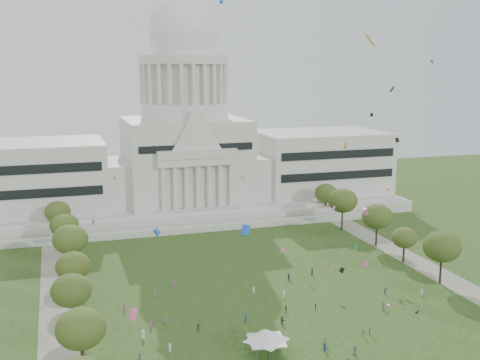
# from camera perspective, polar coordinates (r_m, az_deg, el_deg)

# --- Properties ---
(ground) EXTENTS (400.00, 400.00, 0.00)m
(ground) POSITION_cam_1_polar(r_m,az_deg,el_deg) (126.86, 6.26, -14.48)
(ground) COLOR #294619
(ground) RESTS_ON ground
(capitol) EXTENTS (160.00, 64.50, 91.30)m
(capitol) POSITION_cam_1_polar(r_m,az_deg,el_deg) (225.53, -5.20, 2.73)
(capitol) COLOR beige
(capitol) RESTS_ON ground
(path_left) EXTENTS (8.00, 160.00, 0.04)m
(path_left) POSITION_cam_1_polar(r_m,az_deg,el_deg) (145.26, -16.89, -11.50)
(path_left) COLOR gray
(path_left) RESTS_ON ground
(path_right) EXTENTS (8.00, 160.00, 0.04)m
(path_right) POSITION_cam_1_polar(r_m,az_deg,el_deg) (173.38, 17.02, -7.81)
(path_right) COLOR gray
(path_right) RESTS_ON ground
(row_tree_l_1) EXTENTS (8.86, 8.86, 12.59)m
(row_tree_l_1) POSITION_cam_1_polar(r_m,az_deg,el_deg) (111.44, -14.87, -13.46)
(row_tree_l_1) COLOR black
(row_tree_l_1) RESTS_ON ground
(row_tree_l_2) EXTENTS (8.42, 8.42, 11.97)m
(row_tree_l_2) POSITION_cam_1_polar(r_m,az_deg,el_deg) (130.35, -15.71, -10.06)
(row_tree_l_2) COLOR black
(row_tree_l_2) RESTS_ON ground
(row_tree_r_2) EXTENTS (9.55, 9.55, 13.58)m
(row_tree_r_2) POSITION_cam_1_polar(r_m,az_deg,el_deg) (158.64, 18.62, -6.00)
(row_tree_r_2) COLOR black
(row_tree_r_2) RESTS_ON ground
(row_tree_l_3) EXTENTS (8.12, 8.12, 11.55)m
(row_tree_l_3) POSITION_cam_1_polar(r_m,az_deg,el_deg) (146.13, -15.54, -7.87)
(row_tree_l_3) COLOR black
(row_tree_l_3) RESTS_ON ground
(row_tree_r_3) EXTENTS (7.01, 7.01, 9.98)m
(row_tree_r_3) POSITION_cam_1_polar(r_m,az_deg,el_deg) (172.92, 15.33, -5.31)
(row_tree_r_3) COLOR black
(row_tree_r_3) RESTS_ON ground
(row_tree_l_4) EXTENTS (9.29, 9.29, 13.21)m
(row_tree_l_4) POSITION_cam_1_polar(r_m,az_deg,el_deg) (163.46, -15.80, -5.44)
(row_tree_l_4) COLOR black
(row_tree_l_4) RESTS_ON ground
(row_tree_r_4) EXTENTS (9.19, 9.19, 13.06)m
(row_tree_r_4) POSITION_cam_1_polar(r_m,az_deg,el_deg) (185.30, 12.88, -3.41)
(row_tree_r_4) COLOR black
(row_tree_r_4) RESTS_ON ground
(row_tree_l_5) EXTENTS (8.33, 8.33, 11.85)m
(row_tree_l_5) POSITION_cam_1_polar(r_m,az_deg,el_deg) (181.64, -16.32, -4.15)
(row_tree_l_5) COLOR black
(row_tree_l_5) RESTS_ON ground
(row_tree_r_5) EXTENTS (9.82, 9.82, 13.96)m
(row_tree_r_5) POSITION_cam_1_polar(r_m,az_deg,el_deg) (201.73, 9.72, -1.93)
(row_tree_r_5) COLOR black
(row_tree_r_5) RESTS_ON ground
(row_tree_l_6) EXTENTS (8.19, 8.19, 11.64)m
(row_tree_l_6) POSITION_cam_1_polar(r_m,az_deg,el_deg) (199.26, -16.91, -2.90)
(row_tree_l_6) COLOR black
(row_tree_l_6) RESTS_ON ground
(row_tree_r_6) EXTENTS (8.42, 8.42, 11.97)m
(row_tree_r_6) POSITION_cam_1_polar(r_m,az_deg,el_deg) (218.79, 8.16, -1.26)
(row_tree_r_6) COLOR black
(row_tree_r_6) RESTS_ON ground
(event_tent) EXTENTS (10.63, 10.63, 5.23)m
(event_tent) POSITION_cam_1_polar(r_m,az_deg,el_deg) (117.33, 2.53, -14.43)
(event_tent) COLOR #4C4C4C
(event_tent) RESTS_ON ground
(person_0) EXTENTS (0.95, 0.97, 1.68)m
(person_0) POSITION_cam_1_polar(r_m,az_deg,el_deg) (152.11, 16.87, -10.13)
(person_0) COLOR silver
(person_0) RESTS_ON ground
(person_2) EXTENTS (0.88, 0.79, 1.54)m
(person_2) POSITION_cam_1_polar(r_m,az_deg,el_deg) (150.72, 13.64, -10.19)
(person_2) COLOR navy
(person_2) RESTS_ON ground
(person_3) EXTENTS (0.59, 1.07, 1.62)m
(person_3) POSITION_cam_1_polar(r_m,az_deg,el_deg) (128.06, 11.58, -13.99)
(person_3) COLOR #33723F
(person_3) RESTS_ON ground
(person_4) EXTENTS (0.67, 1.14, 1.88)m
(person_4) POSITION_cam_1_polar(r_m,az_deg,el_deg) (136.62, 4.37, -12.09)
(person_4) COLOR #33723F
(person_4) RESTS_ON ground
(person_5) EXTENTS (1.25, 1.86, 1.87)m
(person_5) POSITION_cam_1_polar(r_m,az_deg,el_deg) (131.11, 4.02, -13.11)
(person_5) COLOR #4C4C51
(person_5) RESTS_ON ground
(person_6) EXTENTS (0.71, 0.99, 1.88)m
(person_6) POSITION_cam_1_polar(r_m,az_deg,el_deg) (120.39, 10.83, -15.58)
(person_6) COLOR #4C4C51
(person_6) RESTS_ON ground
(person_7) EXTENTS (0.77, 0.80, 1.77)m
(person_7) POSITION_cam_1_polar(r_m,az_deg,el_deg) (116.10, 2.66, -16.47)
(person_7) COLOR #26262B
(person_7) RESTS_ON ground
(person_8) EXTENTS (0.94, 0.77, 1.68)m
(person_8) POSITION_cam_1_polar(r_m,az_deg,el_deg) (128.09, -4.00, -13.76)
(person_8) COLOR #4C4C51
(person_8) RESTS_ON ground
(person_9) EXTENTS (0.80, 1.22, 1.74)m
(person_9) POSITION_cam_1_polar(r_m,az_deg,el_deg) (128.82, 12.23, -13.83)
(person_9) COLOR #4C4C51
(person_9) RESTS_ON ground
(person_10) EXTENTS (0.64, 0.89, 1.36)m
(person_10) POSITION_cam_1_polar(r_m,az_deg,el_deg) (139.26, 7.18, -11.80)
(person_10) COLOR #26262B
(person_10) RESTS_ON ground
(distant_crowd) EXTENTS (64.32, 41.05, 1.94)m
(distant_crowd) POSITION_cam_1_polar(r_m,az_deg,el_deg) (134.30, -1.56, -12.52)
(distant_crowd) COLOR #26262B
(distant_crowd) RESTS_ON ground
(kite_swarm) EXTENTS (93.54, 98.84, 63.42)m
(kite_swarm) POSITION_cam_1_polar(r_m,az_deg,el_deg) (124.51, 7.43, -0.44)
(kite_swarm) COLOR black
(kite_swarm) RESTS_ON ground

